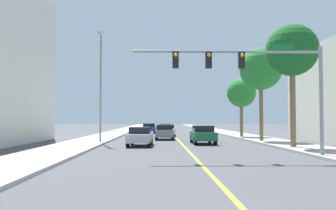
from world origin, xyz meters
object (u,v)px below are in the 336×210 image
object	(u,v)px
palm_mid	(261,69)
car_white	(166,130)
street_lamp	(101,81)
car_green	(203,135)
car_yellow	(165,129)
palm_far	(241,93)
traffic_signal_mast	(255,71)
palm_near	(292,51)
car_silver	(140,136)
car_blue	(149,128)
car_gray	(165,132)

from	to	relation	value
palm_mid	car_white	bearing A→B (deg)	128.72
car_white	street_lamp	bearing A→B (deg)	-118.53
car_green	car_yellow	bearing A→B (deg)	97.53
palm_mid	palm_far	size ratio (longest dim) A/B	1.30
traffic_signal_mast	palm_mid	bearing A→B (deg)	72.82
palm_near	palm_far	xyz separation A→B (m)	(-0.08, 14.83, -1.81)
traffic_signal_mast	palm_far	xyz separation A→B (m)	(3.97, 20.42, 0.33)
palm_far	car_silver	distance (m)	16.31
car_blue	car_yellow	xyz separation A→B (m)	(2.32, -5.20, 0.00)
car_green	car_yellow	world-z (taller)	car_green
palm_far	car_blue	world-z (taller)	palm_far
traffic_signal_mast	car_green	distance (m)	11.34
car_green	street_lamp	bearing A→B (deg)	173.89
palm_near	car_blue	distance (m)	31.07
car_blue	car_silver	bearing A→B (deg)	-92.63
car_yellow	car_gray	world-z (taller)	car_gray
street_lamp	car_white	size ratio (longest dim) A/B	2.32
street_lamp	palm_near	size ratio (longest dim) A/B	1.10
palm_far	car_yellow	bearing A→B (deg)	133.39
palm_far	car_yellow	world-z (taller)	palm_far
traffic_signal_mast	car_yellow	size ratio (longest dim) A/B	2.30
car_silver	palm_near	bearing A→B (deg)	-13.55
palm_near	car_silver	world-z (taller)	palm_near
car_green	car_gray	size ratio (longest dim) A/B	0.98
car_blue	street_lamp	bearing A→B (deg)	-101.19
palm_near	car_blue	size ratio (longest dim) A/B	1.93
traffic_signal_mast	palm_near	bearing A→B (deg)	54.05
street_lamp	palm_far	world-z (taller)	street_lamp
palm_mid	car_silver	bearing A→B (deg)	-156.68
car_white	car_silver	bearing A→B (deg)	-101.48
car_silver	car_blue	size ratio (longest dim) A/B	0.96
car_blue	car_white	xyz separation A→B (m)	(2.34, -11.04, 0.02)
palm_mid	car_gray	world-z (taller)	palm_mid
car_silver	palm_mid	bearing A→B (deg)	25.41
traffic_signal_mast	street_lamp	bearing A→B (deg)	130.84
street_lamp	car_blue	bearing A→B (deg)	81.60
car_yellow	car_gray	size ratio (longest dim) A/B	1.06
palm_far	palm_near	bearing A→B (deg)	-89.68
car_green	car_blue	xyz separation A→B (m)	(-5.04, 23.60, -0.04)
palm_far	car_blue	bearing A→B (deg)	127.13
palm_mid	car_blue	size ratio (longest dim) A/B	1.90
traffic_signal_mast	car_blue	size ratio (longest dim) A/B	2.31
car_blue	car_white	world-z (taller)	car_blue
palm_near	car_gray	distance (m)	15.46
palm_mid	car_gray	xyz separation A→B (m)	(-8.46, 4.09, -5.67)
car_white	car_gray	size ratio (longest dim) A/B	0.97
traffic_signal_mast	car_green	xyz separation A→B (m)	(-1.44, 10.62, -3.73)
palm_far	car_silver	xyz separation A→B (m)	(-10.37, -11.90, -4.09)
traffic_signal_mast	car_gray	bearing A→B (deg)	104.56
traffic_signal_mast	palm_mid	xyz separation A→B (m)	(4.02, 13.01, 1.93)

